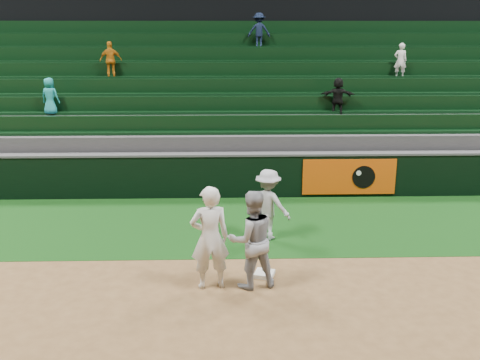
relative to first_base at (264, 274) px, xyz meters
name	(u,v)px	position (x,y,z in m)	size (l,w,h in m)	color
ground	(249,279)	(-0.29, -0.12, -0.04)	(70.00, 70.00, 0.00)	brown
foul_grass	(244,223)	(-0.29, 2.88, -0.04)	(36.00, 4.20, 0.01)	black
first_base	(264,274)	(0.00, 0.00, 0.00)	(0.35, 0.35, 0.08)	white
first_baseman	(210,238)	(-1.02, -0.43, 0.93)	(0.70, 0.46, 1.93)	silver
baserunner	(252,239)	(-0.27, -0.41, 0.88)	(0.89, 0.70, 1.84)	#94979E
base_coach	(268,205)	(0.21, 1.89, 0.77)	(1.03, 0.59, 1.60)	#A3A6B1
field_wall	(242,175)	(-0.27, 5.07, 0.59)	(36.00, 0.45, 1.25)	black
stadium_seating	(238,116)	(-0.30, 8.85, 1.66)	(36.00, 5.95, 5.11)	#323234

